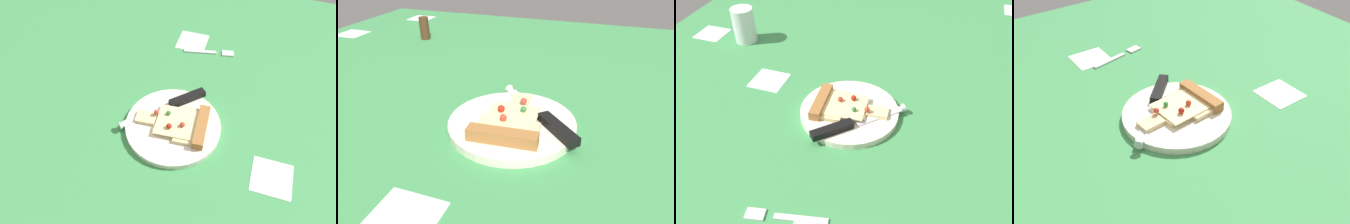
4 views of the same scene
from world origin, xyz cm
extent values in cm
cube|color=#3D8C4C|center=(0.00, 0.00, -1.50)|extent=(155.88, 155.88, 3.00)
cube|color=white|center=(-31.84, -0.34, -0.10)|extent=(9.00, 9.00, 0.20)
cube|color=white|center=(-2.58, -41.02, -0.10)|extent=(9.00, 9.00, 0.20)
cylinder|color=silver|center=(-6.74, -6.49, 0.77)|extent=(23.65, 23.65, 1.54)
cube|color=beige|center=(-10.73, -6.80, 2.04)|extent=(6.82, 11.43, 1.00)
cube|color=beige|center=(-5.24, -6.37, 2.04)|extent=(6.13, 7.61, 1.00)
cube|color=beige|center=(-0.26, -5.99, 2.04)|extent=(5.46, 3.99, 1.00)
cube|color=#F2E099|center=(-7.74, -6.57, 2.69)|extent=(10.68, 9.94, 0.30)
cube|color=#9E6633|center=(-13.72, -7.03, 2.64)|extent=(3.51, 12.16, 2.20)
sphere|color=red|center=(-9.31, -5.68, 3.47)|extent=(1.27, 1.27, 1.27)
sphere|color=red|center=(-2.16, -7.34, 3.48)|extent=(1.28, 1.28, 1.28)
sphere|color=#2D7A38|center=(-5.11, -8.17, 3.40)|extent=(1.13, 1.13, 1.13)
sphere|color=#B21E14|center=(-6.41, -4.26, 3.50)|extent=(1.33, 1.33, 1.33)
cube|color=silver|center=(0.56, -6.75, 1.69)|extent=(9.94, 9.86, 0.30)
cone|color=silver|center=(4.82, -2.53, 1.69)|extent=(2.83, 2.83, 2.00)
cube|color=black|center=(-7.97, -15.19, 2.34)|extent=(8.65, 8.60, 1.60)
cube|color=silver|center=(-6.13, -36.84, 0.40)|extent=(10.04, 3.20, 0.80)
cube|color=silver|center=(-14.46, -38.57, 0.40)|extent=(4.01, 3.08, 0.80)
camera|label=1|loc=(-19.73, 38.01, 63.30)|focal=33.39mm
camera|label=2|loc=(-53.30, -21.38, 31.47)|focal=33.14mm
camera|label=3|loc=(12.53, -68.16, 56.19)|focal=37.72mm
camera|label=4|loc=(33.04, 51.59, 55.06)|focal=43.84mm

